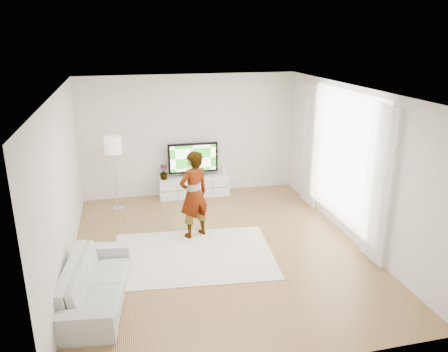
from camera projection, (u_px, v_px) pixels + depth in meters
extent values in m
plane|color=tan|center=(219.00, 249.00, 7.80)|extent=(6.00, 6.00, 0.00)
plane|color=white|center=(218.00, 91.00, 6.92)|extent=(6.00, 6.00, 0.00)
cube|color=silver|center=(62.00, 186.00, 6.80)|extent=(0.02, 6.00, 2.80)
cube|color=silver|center=(353.00, 165.00, 7.91)|extent=(0.02, 6.00, 2.80)
cube|color=silver|center=(190.00, 136.00, 10.12)|extent=(5.00, 0.02, 2.80)
cube|color=silver|center=(281.00, 261.00, 4.59)|extent=(5.00, 0.02, 2.80)
cube|color=white|center=(344.00, 158.00, 8.17)|extent=(0.01, 2.60, 2.50)
cube|color=white|center=(378.00, 186.00, 6.98)|extent=(0.04, 0.70, 2.60)
cube|color=white|center=(311.00, 146.00, 9.38)|extent=(0.04, 0.70, 2.60)
cube|color=white|center=(194.00, 186.00, 10.28)|extent=(1.63, 0.46, 0.46)
cube|color=black|center=(196.00, 189.00, 10.07)|extent=(1.58, 0.00, 0.01)
cube|color=black|center=(178.00, 191.00, 9.98)|extent=(0.01, 0.00, 0.40)
cube|color=black|center=(213.00, 188.00, 10.16)|extent=(0.01, 0.00, 0.40)
cube|color=black|center=(193.00, 176.00, 10.23)|extent=(0.41, 0.23, 0.02)
cube|color=black|center=(193.00, 174.00, 10.22)|extent=(0.08, 0.05, 0.08)
cube|color=black|center=(193.00, 158.00, 10.09)|extent=(1.16, 0.06, 0.71)
cube|color=#229D19|center=(193.00, 158.00, 10.06)|extent=(1.06, 0.01, 0.60)
cube|color=white|center=(223.00, 170.00, 10.33)|extent=(0.06, 0.17, 0.24)
cube|color=#4CB2FF|center=(224.00, 170.00, 10.24)|extent=(0.01, 0.00, 0.13)
imported|color=#3F7238|center=(164.00, 172.00, 10.00)|extent=(0.25, 0.25, 0.34)
cube|color=#F1E2CD|center=(193.00, 255.00, 7.56)|extent=(2.93, 2.24, 0.01)
imported|color=#334772|center=(194.00, 194.00, 8.03)|extent=(0.71, 0.61, 1.66)
imported|color=#BCBBB6|center=(95.00, 282.00, 6.22)|extent=(1.06, 2.14, 0.60)
cylinder|color=silver|center=(118.00, 208.00, 9.58)|extent=(0.28, 0.28, 0.02)
cylinder|color=silver|center=(116.00, 181.00, 9.38)|extent=(0.04, 0.04, 1.24)
cylinder|color=white|center=(113.00, 145.00, 9.14)|extent=(0.36, 0.36, 0.35)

